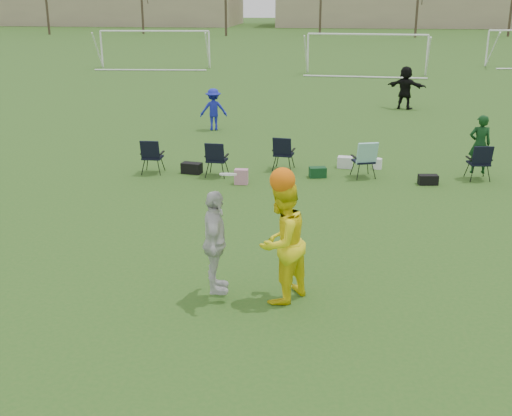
# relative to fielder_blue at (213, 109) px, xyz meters

# --- Properties ---
(ground) EXTENTS (260.00, 260.00, 0.00)m
(ground) POSITION_rel_fielder_blue_xyz_m (2.21, -13.77, -0.76)
(ground) COLOR #2B591B
(ground) RESTS_ON ground
(fielder_blue) EXTENTS (1.09, 0.79, 1.51)m
(fielder_blue) POSITION_rel_fielder_blue_xyz_m (0.00, 0.00, 0.00)
(fielder_blue) COLOR #161FAC
(fielder_blue) RESTS_ON ground
(fielder_black) EXTENTS (1.78, 1.19, 1.84)m
(fielder_black) POSITION_rel_fielder_blue_xyz_m (7.39, 5.51, 0.16)
(fielder_black) COLOR black
(fielder_black) RESTS_ON ground
(center_contest) EXTENTS (1.91, 1.27, 2.23)m
(center_contest) POSITION_rel_fielder_blue_xyz_m (3.31, -13.50, 0.28)
(center_contest) COLOR silver
(center_contest) RESTS_ON ground
(sideline_setup) EXTENTS (9.51, 2.32, 1.73)m
(sideline_setup) POSITION_rel_fielder_blue_xyz_m (4.19, -5.76, -0.24)
(sideline_setup) COLOR #0E3514
(sideline_setup) RESTS_ON ground
(goal_left) EXTENTS (7.39, 0.76, 2.46)m
(goal_left) POSITION_rel_fielder_blue_xyz_m (-7.79, 20.23, 1.17)
(goal_left) COLOR white
(goal_left) RESTS_ON ground
(goal_mid) EXTENTS (7.40, 0.63, 2.46)m
(goal_mid) POSITION_rel_fielder_blue_xyz_m (6.21, 18.23, 1.17)
(goal_mid) COLOR white
(goal_mid) RESTS_ON ground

